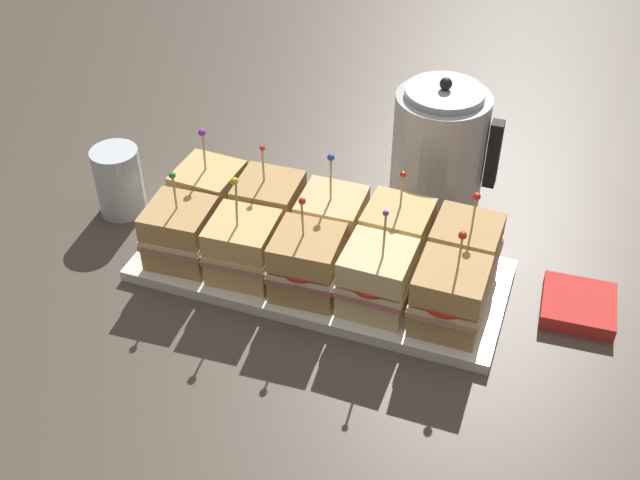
{
  "coord_description": "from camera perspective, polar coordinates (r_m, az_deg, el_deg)",
  "views": [
    {
      "loc": [
        0.31,
        -0.87,
        0.82
      ],
      "look_at": [
        0.0,
        0.0,
        0.07
      ],
      "focal_mm": 45.0,
      "sensor_mm": 36.0,
      "label": 1
    }
  ],
  "objects": [
    {
      "name": "serving_platter",
      "position": [
        1.23,
        -0.0,
        -2.19
      ],
      "size": [
        0.56,
        0.23,
        0.02
      ],
      "color": "white",
      "rests_on": "ground_plane"
    },
    {
      "name": "sandwich_back_right",
      "position": [
        1.21,
        5.48,
        0.33
      ],
      "size": [
        0.1,
        0.1,
        0.16
      ],
      "color": "tan",
      "rests_on": "serving_platter"
    },
    {
      "name": "kettle_steel",
      "position": [
        1.35,
        8.5,
        6.56
      ],
      "size": [
        0.18,
        0.16,
        0.23
      ],
      "color": "#B7BABF",
      "rests_on": "ground_plane"
    },
    {
      "name": "ground_plane",
      "position": [
        1.24,
        -0.0,
        -2.51
      ],
      "size": [
        6.0,
        6.0,
        0.0
      ],
      "primitive_type": "plane",
      "color": "#4C4238"
    },
    {
      "name": "sandwich_back_far_right",
      "position": [
        1.19,
        10.24,
        -0.8
      ],
      "size": [
        0.1,
        0.1,
        0.16
      ],
      "color": "tan",
      "rests_on": "serving_platter"
    },
    {
      "name": "sandwich_front_far_right",
      "position": [
        1.12,
        9.19,
        -3.99
      ],
      "size": [
        0.1,
        0.1,
        0.16
      ],
      "color": "tan",
      "rests_on": "serving_platter"
    },
    {
      "name": "napkin_stack",
      "position": [
        1.23,
        17.89,
        -4.46
      ],
      "size": [
        0.11,
        0.11,
        0.02
      ],
      "color": "red",
      "rests_on": "ground_plane"
    },
    {
      "name": "sandwich_front_far_left",
      "position": [
        1.23,
        -9.86,
        0.49
      ],
      "size": [
        0.1,
        0.1,
        0.16
      ],
      "color": "tan",
      "rests_on": "serving_platter"
    },
    {
      "name": "sandwich_back_far_left",
      "position": [
        1.3,
        -7.86,
        3.19
      ],
      "size": [
        0.1,
        0.1,
        0.17
      ],
      "color": "tan",
      "rests_on": "serving_platter"
    },
    {
      "name": "sandwich_back_center",
      "position": [
        1.23,
        0.85,
        1.31
      ],
      "size": [
        0.1,
        0.1,
        0.17
      ],
      "color": "#DBB77A",
      "rests_on": "serving_platter"
    },
    {
      "name": "sandwich_front_left",
      "position": [
        1.19,
        -5.47,
        -0.52
      ],
      "size": [
        0.1,
        0.1,
        0.18
      ],
      "color": "tan",
      "rests_on": "serving_platter"
    },
    {
      "name": "sandwich_front_center",
      "position": [
        1.16,
        -0.99,
        -1.66
      ],
      "size": [
        0.1,
        0.1,
        0.16
      ],
      "color": "tan",
      "rests_on": "serving_platter"
    },
    {
      "name": "drinking_glass",
      "position": [
        1.37,
        -14.11,
        4.09
      ],
      "size": [
        0.08,
        0.08,
        0.12
      ],
      "color": "silver",
      "rests_on": "ground_plane"
    },
    {
      "name": "sandwich_back_left",
      "position": [
        1.26,
        -3.64,
        2.31
      ],
      "size": [
        0.1,
        0.1,
        0.16
      ],
      "color": "tan",
      "rests_on": "serving_platter"
    },
    {
      "name": "sandwich_front_right",
      "position": [
        1.13,
        4.08,
        -2.74
      ],
      "size": [
        0.1,
        0.1,
        0.18
      ],
      "color": "beige",
      "rests_on": "serving_platter"
    }
  ]
}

